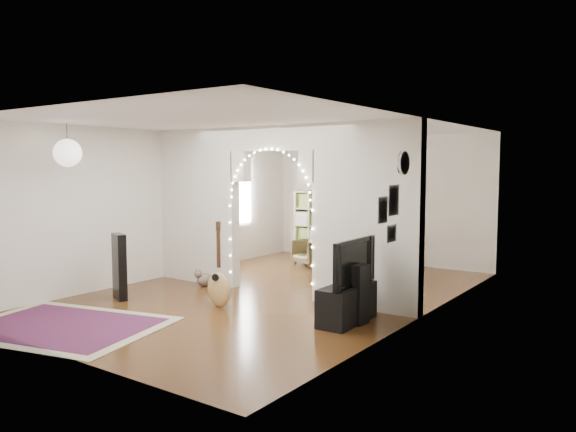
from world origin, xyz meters
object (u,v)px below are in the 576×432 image
Objects in this scene: floor_speaker at (355,294)px; media_console at (347,304)px; acoustic_guitar at (219,275)px; dining_table at (363,233)px; dining_chair_right at (340,260)px; dining_chair_left at (309,252)px; bookcase at (327,227)px.

media_console is (-0.10, -0.04, -0.14)m from floor_speaker.
acoustic_guitar is 1.99m from media_console.
media_console is at bearing -154.79° from floor_speaker.
floor_speaker reaches higher than dining_table.
floor_speaker is 3.51m from dining_chair_right.
floor_speaker is 4.43m from dining_chair_left.
bookcase is at bearing 128.96° from floor_speaker.
media_console is 1.72× the size of dining_chair_left.
dining_table is at bearing 43.68° from dining_chair_left.
dining_table is at bearing 119.74° from floor_speaker.
bookcase is at bearing 116.48° from dining_chair_right.
acoustic_guitar is at bearing -108.66° from dining_chair_right.
media_console is 1.88× the size of dining_chair_right.
floor_speaker is 1.48× the size of dining_chair_right.
bookcase is 2.63× the size of dining_chair_left.
media_console is at bearing -74.97° from dining_chair_right.
bookcase is at bearing -179.30° from dining_table.
media_console is 3.48m from dining_chair_right.
floor_speaker is 4.36m from dining_table.
dining_table reaches higher than media_console.
bookcase is 1.36m from dining_chair_right.
bookcase is at bearing 82.17° from acoustic_guitar.
acoustic_guitar is 2.08m from floor_speaker.
dining_chair_right is at bearing -90.84° from dining_table.
dining_chair_right is at bearing 120.06° from media_console.
dining_chair_left is (-0.85, 3.74, -0.20)m from acoustic_guitar.
dining_table reaches higher than dining_chair_left.
floor_speaker reaches higher than media_console.
floor_speaker reaches higher than dining_chair_right.
dining_table is 1.06m from dining_chair_right.
bookcase reaches higher than media_console.
acoustic_guitar is at bearing -93.83° from dining_table.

